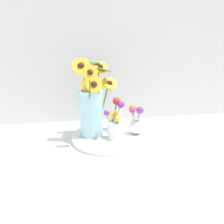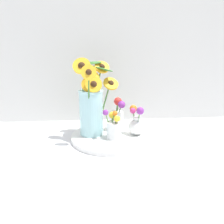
# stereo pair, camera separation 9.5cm
# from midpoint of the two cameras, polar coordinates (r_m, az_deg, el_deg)

# --- Properties ---
(ground_plane) EXTENTS (6.00, 6.00, 0.00)m
(ground_plane) POSITION_cam_midpoint_polar(r_m,az_deg,el_deg) (1.10, 2.63, -7.86)
(ground_plane) COLOR silver
(wall_back) EXTENTS (3.60, 0.06, 1.40)m
(wall_back) POSITION_cam_midpoint_polar(r_m,az_deg,el_deg) (1.42, 0.92, 26.34)
(wall_back) COLOR silver
(wall_back) RESTS_ON ground_plane
(serving_tray) EXTENTS (0.42, 0.42, 0.02)m
(serving_tray) POSITION_cam_midpoint_polar(r_m,az_deg,el_deg) (1.14, 2.40, -6.46)
(serving_tray) COLOR white
(serving_tray) RESTS_ON ground_plane
(mason_jar_sunflowers) EXTENTS (0.24, 0.25, 0.40)m
(mason_jar_sunflowers) POSITION_cam_midpoint_polar(r_m,az_deg,el_deg) (1.10, -2.81, 1.94)
(mason_jar_sunflowers) COLOR #9ED1D6
(mason_jar_sunflowers) RESTS_ON serving_tray
(vase_small_center) EXTENTS (0.09, 0.08, 0.15)m
(vase_small_center) POSITION_cam_midpoint_polar(r_m,az_deg,el_deg) (1.07, 3.03, -4.02)
(vase_small_center) COLOR white
(vase_small_center) RESTS_ON serving_tray
(vase_bulb_right) EXTENTS (0.08, 0.08, 0.15)m
(vase_bulb_right) POSITION_cam_midpoint_polar(r_m,az_deg,el_deg) (1.13, 8.72, -3.00)
(vase_bulb_right) COLOR white
(vase_bulb_right) RESTS_ON serving_tray
(vase_small_back) EXTENTS (0.07, 0.10, 0.18)m
(vase_small_back) POSITION_cam_midpoint_polar(r_m,az_deg,el_deg) (1.18, 3.73, -1.06)
(vase_small_back) COLOR white
(vase_small_back) RESTS_ON serving_tray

